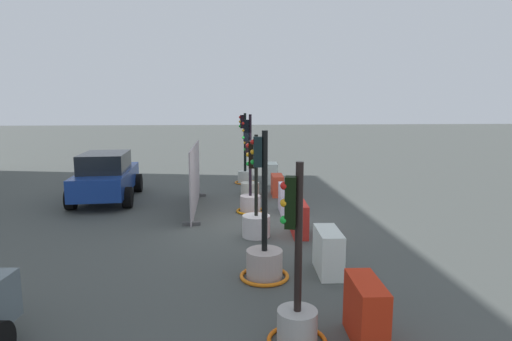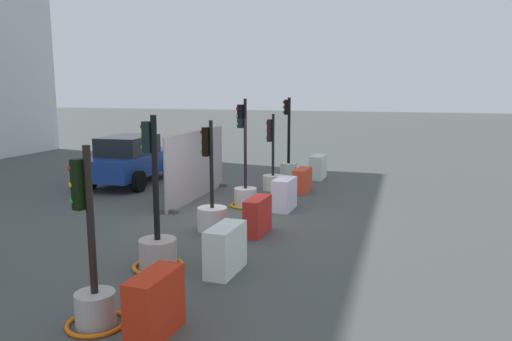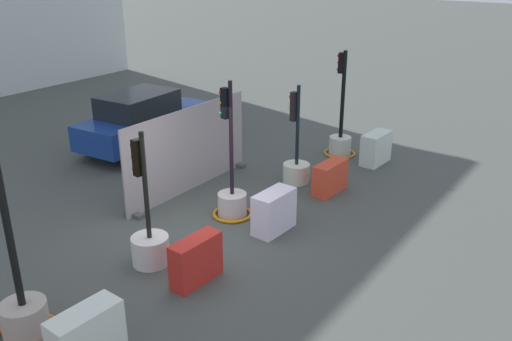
% 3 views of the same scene
% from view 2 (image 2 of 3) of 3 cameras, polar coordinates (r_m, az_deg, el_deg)
% --- Properties ---
extents(ground_plane, '(120.00, 120.00, 0.00)m').
position_cam_2_polar(ground_plane, '(12.85, -2.80, -5.50)').
color(ground_plane, '#474B47').
extents(traffic_light_0, '(0.86, 0.86, 2.59)m').
position_cam_2_polar(traffic_light_0, '(7.48, -18.35, -13.35)').
color(traffic_light_0, '#B1ADA8').
rests_on(traffic_light_0, ground_plane).
extents(traffic_light_1, '(0.96, 0.96, 2.87)m').
position_cam_2_polar(traffic_light_1, '(9.44, -11.39, -8.58)').
color(traffic_light_1, '#B9A79F').
rests_on(traffic_light_1, ground_plane).
extents(traffic_light_2, '(0.71, 0.71, 2.61)m').
position_cam_2_polar(traffic_light_2, '(11.68, -5.16, -4.71)').
color(traffic_light_2, silver).
rests_on(traffic_light_2, ground_plane).
extents(traffic_light_3, '(0.89, 0.89, 3.05)m').
position_cam_2_polar(traffic_light_3, '(13.95, -1.27, -2.41)').
color(traffic_light_3, beige).
rests_on(traffic_light_3, ground_plane).
extents(traffic_light_4, '(0.68, 0.68, 2.51)m').
position_cam_2_polar(traffic_light_4, '(16.24, 1.95, -0.72)').
color(traffic_light_4, silver).
rests_on(traffic_light_4, ground_plane).
extents(traffic_light_5, '(0.91, 0.91, 2.99)m').
position_cam_2_polar(traffic_light_5, '(18.61, 3.79, 0.80)').
color(traffic_light_5, silver).
rests_on(traffic_light_5, ground_plane).
extents(construction_barrier_0, '(1.00, 0.44, 0.90)m').
position_cam_2_polar(construction_barrier_0, '(6.99, -11.66, -15.08)').
color(construction_barrier_0, red).
rests_on(construction_barrier_0, ground_plane).
extents(construction_barrier_1, '(1.07, 0.49, 0.88)m').
position_cam_2_polar(construction_barrier_1, '(9.06, -3.57, -9.13)').
color(construction_barrier_1, silver).
rests_on(construction_barrier_1, ground_plane).
extents(construction_barrier_2, '(1.04, 0.41, 0.85)m').
position_cam_2_polar(construction_barrier_2, '(11.35, 0.19, -5.31)').
color(construction_barrier_2, red).
rests_on(construction_barrier_2, ground_plane).
extents(construction_barrier_3, '(1.01, 0.51, 0.88)m').
position_cam_2_polar(construction_barrier_3, '(13.59, 3.31, -2.76)').
color(construction_barrier_3, silver).
rests_on(construction_barrier_3, ground_plane).
extents(construction_barrier_4, '(1.05, 0.45, 0.77)m').
position_cam_2_polar(construction_barrier_4, '(15.95, 5.40, -1.15)').
color(construction_barrier_4, '#D94127').
rests_on(construction_barrier_4, ground_plane).
extents(construction_barrier_5, '(1.04, 0.51, 0.87)m').
position_cam_2_polar(construction_barrier_5, '(18.33, 7.21, 0.38)').
color(construction_barrier_5, silver).
rests_on(construction_barrier_5, ground_plane).
extents(car_blue_estate, '(4.30, 2.26, 1.70)m').
position_cam_2_polar(car_blue_estate, '(17.79, -14.36, 1.26)').
color(car_blue_estate, navy).
rests_on(car_blue_estate, ground_plane).
extents(site_fence_panel, '(4.19, 0.50, 2.07)m').
position_cam_2_polar(site_fence_panel, '(14.98, -6.91, 0.48)').
color(site_fence_panel, '#A2969A').
rests_on(site_fence_panel, ground_plane).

